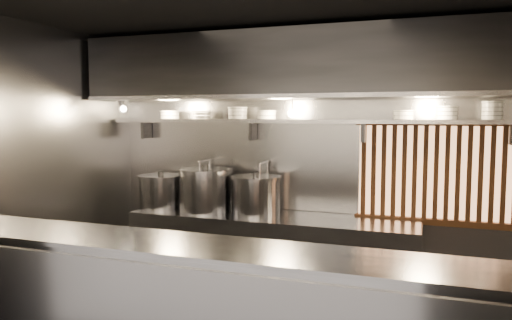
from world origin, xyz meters
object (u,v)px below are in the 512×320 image
Objects in this scene: stock_pot_left at (206,190)px; pendant_bulb at (292,113)px; stock_pot_right at (256,195)px; heat_lamp at (122,104)px; stock_pot_mid at (161,191)px.

pendant_bulb is at bearing 4.23° from stock_pot_left.
stock_pot_right is (-0.37, -0.04, -0.86)m from pendant_bulb.
heat_lamp is 0.59× the size of stock_pot_mid.
pendant_bulb is 1.26m from stock_pot_left.
pendant_bulb is 0.32× the size of stock_pot_mid.
stock_pot_left is (-0.95, -0.07, -0.83)m from pendant_bulb.
stock_pot_right is at bearing -173.41° from pendant_bulb.
stock_pot_mid is 0.97× the size of stock_pot_right.
heat_lamp is 0.46× the size of stock_pot_left.
stock_pot_mid is (-0.56, 0.01, -0.05)m from stock_pot_left.
stock_pot_right is at bearing 0.90° from stock_pot_mid.
heat_lamp reaches higher than stock_pot_right.
stock_pot_mid is 1.14m from stock_pot_right.
stock_pot_mid is at bearing -179.10° from stock_pot_right.
pendant_bulb is 0.94m from stock_pot_right.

